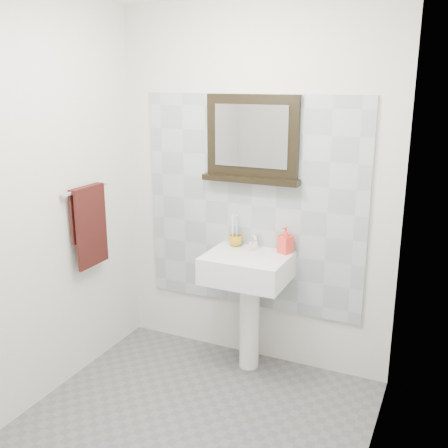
{
  "coord_description": "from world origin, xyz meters",
  "views": [
    {
      "loc": [
        1.31,
        -2.21,
        1.99
      ],
      "look_at": [
        0.03,
        0.55,
        1.15
      ],
      "focal_mm": 42.0,
      "sensor_mm": 36.0,
      "label": 1
    }
  ],
  "objects_px": {
    "hand_towel": "(89,220)",
    "pedestal_sink": "(247,280)",
    "framed_mirror": "(252,141)",
    "soap_dispenser": "(286,240)",
    "toothbrush_cup": "(235,241)"
  },
  "relations": [
    {
      "from": "pedestal_sink",
      "to": "soap_dispenser",
      "type": "bearing_deg",
      "value": 32.29
    },
    {
      "from": "pedestal_sink",
      "to": "soap_dispenser",
      "type": "distance_m",
      "value": 0.38
    },
    {
      "from": "soap_dispenser",
      "to": "hand_towel",
      "type": "xyz_separation_m",
      "value": [
        -1.22,
        -0.52,
        0.13
      ]
    },
    {
      "from": "hand_towel",
      "to": "soap_dispenser",
      "type": "bearing_deg",
      "value": 22.96
    },
    {
      "from": "toothbrush_cup",
      "to": "soap_dispenser",
      "type": "xyz_separation_m",
      "value": [
        0.37,
        -0.0,
        0.05
      ]
    },
    {
      "from": "soap_dispenser",
      "to": "framed_mirror",
      "type": "distance_m",
      "value": 0.7
    },
    {
      "from": "hand_towel",
      "to": "pedestal_sink",
      "type": "bearing_deg",
      "value": 20.72
    },
    {
      "from": "hand_towel",
      "to": "toothbrush_cup",
      "type": "bearing_deg",
      "value": 31.35
    },
    {
      "from": "toothbrush_cup",
      "to": "hand_towel",
      "type": "bearing_deg",
      "value": -148.65
    },
    {
      "from": "pedestal_sink",
      "to": "soap_dispenser",
      "type": "height_order",
      "value": "soap_dispenser"
    },
    {
      "from": "framed_mirror",
      "to": "hand_towel",
      "type": "distance_m",
      "value": 1.22
    },
    {
      "from": "framed_mirror",
      "to": "hand_towel",
      "type": "relative_size",
      "value": 1.25
    },
    {
      "from": "soap_dispenser",
      "to": "hand_towel",
      "type": "bearing_deg",
      "value": -132.13
    },
    {
      "from": "toothbrush_cup",
      "to": "soap_dispenser",
      "type": "bearing_deg",
      "value": -0.3
    },
    {
      "from": "framed_mirror",
      "to": "hand_towel",
      "type": "bearing_deg",
      "value": -149.17
    }
  ]
}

